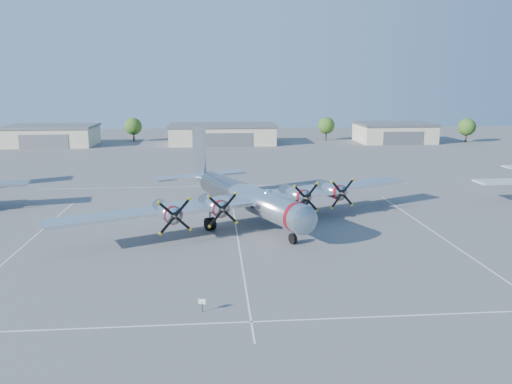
{
  "coord_description": "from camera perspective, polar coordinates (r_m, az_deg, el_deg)",
  "views": [
    {
      "loc": [
        -2.39,
        -53.98,
        16.37
      ],
      "look_at": [
        2.68,
        5.63,
        3.2
      ],
      "focal_mm": 35.0,
      "sensor_mm": 36.0,
      "label": 1
    }
  ],
  "objects": [
    {
      "name": "main_bomber_b29",
      "position": [
        60.93,
        -1.4,
        -3.17
      ],
      "size": [
        54.67,
        47.56,
        10.13
      ],
      "primitive_type": null,
      "rotation": [
        0.0,
        0.0,
        0.43
      ],
      "color": "white",
      "rests_on": "ground"
    },
    {
      "name": "parking_lines",
      "position": [
        54.79,
        -2.15,
        -4.97
      ],
      "size": [
        60.0,
        50.08,
        0.01
      ],
      "color": "silver",
      "rests_on": "ground"
    },
    {
      "name": "info_placard",
      "position": [
        37.28,
        -6.19,
        -12.49
      ],
      "size": [
        0.53,
        0.14,
        1.02
      ],
      "rotation": [
        0.0,
        0.0,
        -0.2
      ],
      "color": "black",
      "rests_on": "ground"
    },
    {
      "name": "hangar_center",
      "position": [
        136.65,
        -3.86,
        6.65
      ],
      "size": [
        28.6,
        14.6,
        5.4
      ],
      "color": "#B5AC90",
      "rests_on": "ground"
    },
    {
      "name": "tree_east",
      "position": [
        146.13,
        8.03,
        7.52
      ],
      "size": [
        4.8,
        4.8,
        6.64
      ],
      "color": "#382619",
      "rests_on": "ground"
    },
    {
      "name": "tree_far_east",
      "position": [
        151.83,
        22.95,
        6.85
      ],
      "size": [
        4.8,
        4.8,
        6.64
      ],
      "color": "#382619",
      "rests_on": "ground"
    },
    {
      "name": "ground",
      "position": [
        56.46,
        -2.23,
        -4.45
      ],
      "size": [
        260.0,
        260.0,
        0.0
      ],
      "primitive_type": "plane",
      "color": "#525255",
      "rests_on": "ground"
    },
    {
      "name": "hangar_east",
      "position": [
        145.62,
        15.51,
        6.58
      ],
      "size": [
        20.6,
        14.6,
        5.4
      ],
      "color": "#B5AC90",
      "rests_on": "ground"
    },
    {
      "name": "hangar_west",
      "position": [
        143.12,
        -22.29,
        6.02
      ],
      "size": [
        22.6,
        14.6,
        5.4
      ],
      "color": "#B5AC90",
      "rests_on": "ground"
    },
    {
      "name": "tree_west",
      "position": [
        146.25,
        -13.85,
        7.29
      ],
      "size": [
        4.8,
        4.8,
        6.64
      ],
      "color": "#382619",
      "rests_on": "ground"
    }
  ]
}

